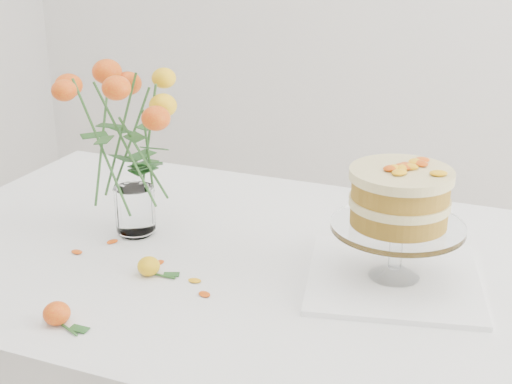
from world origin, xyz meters
TOP-DOWN VIEW (x-y plane):
  - table at (0.00, 0.00)m, footprint 1.43×0.93m
  - napkin at (0.33, 0.01)m, footprint 0.38×0.38m
  - cake_stand at (0.33, 0.01)m, footprint 0.25×0.25m
  - rose_vase at (-0.24, 0.01)m, footprint 0.36×0.36m
  - loose_rose_near at (-0.11, -0.15)m, footprint 0.08×0.04m
  - loose_rose_far at (-0.17, -0.36)m, footprint 0.08×0.05m
  - stray_petal_a at (-0.12, -0.10)m, footprint 0.03×0.02m
  - stray_petal_b at (-0.02, -0.14)m, footprint 0.03×0.02m
  - stray_petal_c at (0.02, -0.18)m, footprint 0.03×0.02m
  - stray_petal_d at (-0.26, -0.05)m, footprint 0.03×0.02m
  - stray_petal_e at (-0.30, -0.12)m, footprint 0.03×0.02m
  - stray_petal_f at (0.30, -0.08)m, footprint 0.03×0.02m

SIDE VIEW (x-z plane):
  - table at x=0.00m, z-range 0.30..1.05m
  - stray_petal_a at x=-0.12m, z-range 0.76..0.76m
  - stray_petal_b at x=-0.02m, z-range 0.76..0.76m
  - stray_petal_c at x=0.02m, z-range 0.76..0.76m
  - stray_petal_d at x=-0.26m, z-range 0.76..0.76m
  - stray_petal_e at x=-0.30m, z-range 0.76..0.76m
  - stray_petal_f at x=0.30m, z-range 0.76..0.76m
  - napkin at x=0.33m, z-range 0.76..0.77m
  - loose_rose_near at x=-0.11m, z-range 0.76..0.79m
  - loose_rose_far at x=-0.17m, z-range 0.76..0.80m
  - cake_stand at x=0.33m, z-range 0.80..1.03m
  - rose_vase at x=-0.24m, z-range 0.79..1.22m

